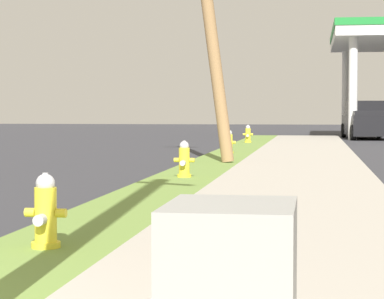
{
  "coord_description": "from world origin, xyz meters",
  "views": [
    {
      "loc": [
        3.31,
        -3.82,
        1.48
      ],
      "look_at": [
        0.8,
        12.8,
        0.66
      ],
      "focal_mm": 75.56,
      "sensor_mm": 36.0,
      "label": 1
    }
  ],
  "objects_px": {
    "fire_hydrant_nearest": "(45,215)",
    "fire_hydrant_third": "(229,143)",
    "fire_hydrant_fourth": "(248,135)",
    "fire_hydrant_second": "(184,161)",
    "truck_black_at_forecourt": "(367,121)"
  },
  "relations": [
    {
      "from": "truck_black_at_forecourt",
      "to": "fire_hydrant_nearest",
      "type": "bearing_deg",
      "value": -98.67
    },
    {
      "from": "fire_hydrant_nearest",
      "to": "fire_hydrant_third",
      "type": "relative_size",
      "value": 1.0
    },
    {
      "from": "fire_hydrant_third",
      "to": "truck_black_at_forecourt",
      "type": "bearing_deg",
      "value": 72.71
    },
    {
      "from": "fire_hydrant_nearest",
      "to": "fire_hydrant_third",
      "type": "xyz_separation_m",
      "value": [
        -0.02,
        17.69,
        0.0
      ]
    },
    {
      "from": "truck_black_at_forecourt",
      "to": "fire_hydrant_third",
      "type": "bearing_deg",
      "value": -107.29
    },
    {
      "from": "fire_hydrant_fourth",
      "to": "fire_hydrant_third",
      "type": "bearing_deg",
      "value": -89.4
    },
    {
      "from": "fire_hydrant_nearest",
      "to": "fire_hydrant_third",
      "type": "height_order",
      "value": "same"
    },
    {
      "from": "fire_hydrant_nearest",
      "to": "fire_hydrant_fourth",
      "type": "bearing_deg",
      "value": 90.24
    },
    {
      "from": "fire_hydrant_nearest",
      "to": "fire_hydrant_second",
      "type": "bearing_deg",
      "value": 89.87
    },
    {
      "from": "fire_hydrant_fourth",
      "to": "fire_hydrant_second",
      "type": "bearing_deg",
      "value": -89.58
    },
    {
      "from": "fire_hydrant_second",
      "to": "fire_hydrant_nearest",
      "type": "bearing_deg",
      "value": -90.13
    },
    {
      "from": "truck_black_at_forecourt",
      "to": "fire_hydrant_fourth",
      "type": "bearing_deg",
      "value": -122.09
    },
    {
      "from": "fire_hydrant_second",
      "to": "fire_hydrant_third",
      "type": "bearing_deg",
      "value": 90.26
    },
    {
      "from": "fire_hydrant_second",
      "to": "fire_hydrant_fourth",
      "type": "bearing_deg",
      "value": 90.42
    },
    {
      "from": "fire_hydrant_nearest",
      "to": "fire_hydrant_second",
      "type": "distance_m",
      "value": 8.52
    }
  ]
}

